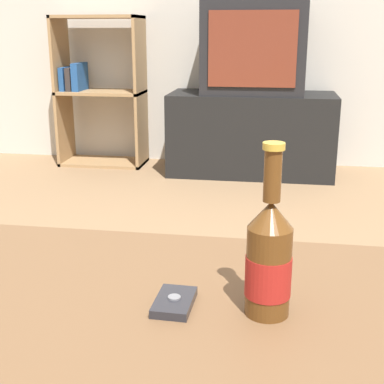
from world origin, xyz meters
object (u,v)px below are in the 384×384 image
object	(u,v)px
television	(254,48)
cell_phone	(174,302)
tv_stand	(251,134)
bookshelf	(97,90)
beer_bottle	(269,259)

from	to	relation	value
television	cell_phone	xyz separation A→B (m)	(0.01, -2.65, -0.31)
tv_stand	bookshelf	world-z (taller)	bookshelf
television	cell_phone	distance (m)	2.67
television	tv_stand	bearing A→B (deg)	90.00
tv_stand	beer_bottle	xyz separation A→B (m)	(0.15, -2.66, 0.30)
bookshelf	television	bearing A→B (deg)	-5.26
television	bookshelf	bearing A→B (deg)	174.74
television	bookshelf	xyz separation A→B (m)	(-1.05, 0.10, -0.28)
television	beer_bottle	world-z (taller)	television
television	bookshelf	world-z (taller)	television
cell_phone	tv_stand	bearing A→B (deg)	91.89
tv_stand	cell_phone	world-z (taller)	tv_stand
bookshelf	cell_phone	xyz separation A→B (m)	(1.06, -2.75, -0.03)
tv_stand	bookshelf	size ratio (longest dim) A/B	1.05
bookshelf	tv_stand	bearing A→B (deg)	-5.05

